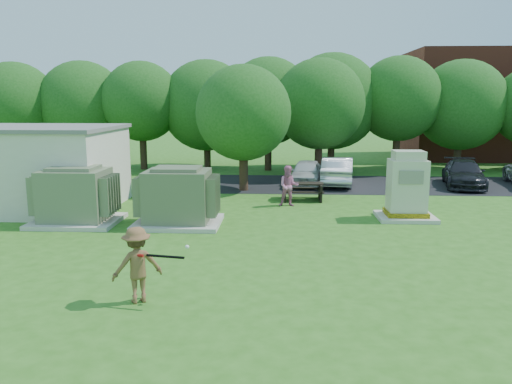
# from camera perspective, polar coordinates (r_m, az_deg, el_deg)

# --- Properties ---
(ground) EXTENTS (120.00, 120.00, 0.00)m
(ground) POSITION_cam_1_polar(r_m,az_deg,el_deg) (13.41, -0.90, -8.59)
(ground) COLOR #2D6619
(ground) RESTS_ON ground
(brick_building) EXTENTS (15.00, 8.00, 8.00)m
(brick_building) POSITION_cam_1_polar(r_m,az_deg,el_deg) (43.19, 26.70, 8.86)
(brick_building) COLOR maroon
(brick_building) RESTS_ON ground
(parking_strip) EXTENTS (20.00, 6.00, 0.01)m
(parking_strip) POSITION_cam_1_polar(r_m,az_deg,el_deg) (27.21, 15.97, 0.80)
(parking_strip) COLOR #232326
(parking_strip) RESTS_ON ground
(transformer_left) EXTENTS (3.00, 2.40, 2.07)m
(transformer_left) POSITION_cam_1_polar(r_m,az_deg,el_deg) (18.97, -19.92, -0.52)
(transformer_left) COLOR beige
(transformer_left) RESTS_ON ground
(transformer_right) EXTENTS (3.00, 2.40, 2.07)m
(transformer_right) POSITION_cam_1_polar(r_m,az_deg,el_deg) (17.86, -8.92, -0.67)
(transformer_right) COLOR beige
(transformer_right) RESTS_ON ground
(generator_cabinet) EXTENTS (2.10, 1.72, 2.56)m
(generator_cabinet) POSITION_cam_1_polar(r_m,az_deg,el_deg) (19.30, 16.85, 0.29)
(generator_cabinet) COLOR beige
(generator_cabinet) RESTS_ON ground
(picnic_table) EXTENTS (1.81, 1.35, 0.77)m
(picnic_table) POSITION_cam_1_polar(r_m,az_deg,el_deg) (22.22, 5.36, 0.32)
(picnic_table) COLOR black
(picnic_table) RESTS_ON ground
(batter) EXTENTS (1.26, 1.06, 1.69)m
(batter) POSITION_cam_1_polar(r_m,az_deg,el_deg) (11.27, -13.43, -8.10)
(batter) COLOR brown
(batter) RESTS_ON ground
(person_at_picnic) EXTENTS (0.84, 0.65, 1.71)m
(person_at_picnic) POSITION_cam_1_polar(r_m,az_deg,el_deg) (20.80, 3.76, 0.69)
(person_at_picnic) COLOR #CF6D9A
(person_at_picnic) RESTS_ON ground
(car_white) EXTENTS (2.10, 4.05, 1.32)m
(car_white) POSITION_cam_1_polar(r_m,az_deg,el_deg) (26.16, 5.80, 2.23)
(car_white) COLOR silver
(car_white) RESTS_ON ground
(car_silver_a) EXTENTS (2.12, 4.61, 1.46)m
(car_silver_a) POSITION_cam_1_polar(r_m,az_deg,el_deg) (26.48, 9.27, 2.41)
(car_silver_a) COLOR silver
(car_silver_a) RESTS_ON ground
(car_dark) EXTENTS (2.82, 4.88, 1.33)m
(car_dark) POSITION_cam_1_polar(r_m,az_deg,el_deg) (27.72, 22.65, 1.95)
(car_dark) COLOR black
(car_dark) RESTS_ON ground
(batting_equipment) EXTENTS (1.18, 0.39, 0.22)m
(batting_equipment) POSITION_cam_1_polar(r_m,az_deg,el_deg) (10.89, -10.54, -7.05)
(batting_equipment) COLOR black
(batting_equipment) RESTS_ON ground
(tree_row) EXTENTS (41.30, 13.30, 7.30)m
(tree_row) POSITION_cam_1_polar(r_m,az_deg,el_deg) (31.16, 4.68, 10.01)
(tree_row) COLOR #47301E
(tree_row) RESTS_ON ground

